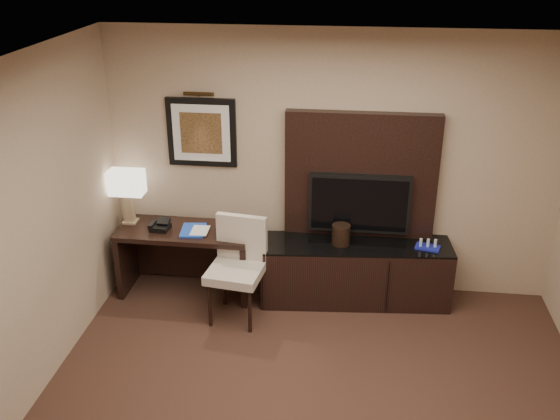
% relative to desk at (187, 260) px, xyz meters
% --- Properties ---
extents(ceiling, '(4.50, 5.00, 0.01)m').
position_rel_desk_xyz_m(ceiling, '(1.45, -2.15, 2.34)').
color(ceiling, silver).
rests_on(ceiling, wall_back).
extents(wall_back, '(4.50, 0.01, 2.70)m').
position_rel_desk_xyz_m(wall_back, '(1.45, 0.35, 0.99)').
color(wall_back, tan).
rests_on(wall_back, floor).
extents(desk, '(1.36, 0.59, 0.72)m').
position_rel_desk_xyz_m(desk, '(0.00, 0.00, 0.00)').
color(desk, black).
rests_on(desk, floor).
extents(credenza, '(1.91, 0.67, 0.64)m').
position_rel_desk_xyz_m(credenza, '(1.76, 0.05, -0.04)').
color(credenza, black).
rests_on(credenza, floor).
extents(tv_wall_panel, '(1.50, 0.12, 1.30)m').
position_rel_desk_xyz_m(tv_wall_panel, '(1.75, 0.29, 0.91)').
color(tv_wall_panel, black).
rests_on(tv_wall_panel, wall_back).
extents(tv, '(1.00, 0.08, 0.60)m').
position_rel_desk_xyz_m(tv, '(1.75, 0.19, 0.66)').
color(tv, black).
rests_on(tv, tv_wall_panel).
extents(artwork, '(0.70, 0.04, 0.70)m').
position_rel_desk_xyz_m(artwork, '(0.15, 0.33, 1.29)').
color(artwork, black).
rests_on(artwork, wall_back).
extents(picture_light, '(0.04, 0.04, 0.30)m').
position_rel_desk_xyz_m(picture_light, '(0.15, 0.29, 1.69)').
color(picture_light, '#3F2C14').
rests_on(picture_light, wall_back).
extents(desk_chair, '(0.57, 0.64, 1.04)m').
position_rel_desk_xyz_m(desk_chair, '(0.61, -0.43, 0.16)').
color(desk_chair, beige).
rests_on(desk_chair, floor).
extents(table_lamp, '(0.35, 0.25, 0.52)m').
position_rel_desk_xyz_m(table_lamp, '(-0.60, 0.09, 0.62)').
color(table_lamp, tan).
rests_on(table_lamp, desk).
extents(desk_phone, '(0.20, 0.18, 0.09)m').
position_rel_desk_xyz_m(desk_phone, '(-0.24, -0.04, 0.41)').
color(desk_phone, black).
rests_on(desk_phone, desk).
extents(blue_folder, '(0.27, 0.34, 0.02)m').
position_rel_desk_xyz_m(blue_folder, '(0.10, -0.04, 0.37)').
color(blue_folder, '#1C44B7').
rests_on(blue_folder, desk).
extents(book, '(0.17, 0.03, 0.23)m').
position_rel_desk_xyz_m(book, '(0.09, -0.05, 0.48)').
color(book, tan).
rests_on(book, desk).
extents(water_bottle, '(0.06, 0.06, 0.17)m').
position_rel_desk_xyz_m(water_bottle, '(0.36, 0.02, 0.45)').
color(water_bottle, silver).
rests_on(water_bottle, desk).
extents(ice_bucket, '(0.23, 0.23, 0.20)m').
position_rel_desk_xyz_m(ice_bucket, '(1.59, 0.03, 0.38)').
color(ice_bucket, black).
rests_on(ice_bucket, credenza).
extents(minibar_tray, '(0.26, 0.20, 0.08)m').
position_rel_desk_xyz_m(minibar_tray, '(2.44, 0.03, 0.32)').
color(minibar_tray, '#18209E').
rests_on(minibar_tray, credenza).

